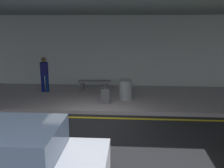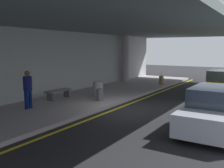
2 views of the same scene
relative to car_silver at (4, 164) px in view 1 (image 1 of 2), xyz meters
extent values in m
plane|color=#232326|center=(1.10, 3.87, -0.71)|extent=(60.00, 60.00, 0.00)
cube|color=#ACA0A5|center=(1.10, 6.97, -0.64)|extent=(26.00, 4.20, 0.15)
cube|color=yellow|center=(1.10, 4.52, -0.71)|extent=(26.00, 0.14, 0.01)
cube|color=slate|center=(1.10, 6.47, 3.24)|extent=(28.00, 13.20, 0.30)
cube|color=#AFB6B1|center=(1.10, 9.22, 1.19)|extent=(26.00, 0.30, 3.80)
cube|color=#2D3847|center=(0.07, 0.00, 0.49)|extent=(2.10, 1.60, 0.60)
cylinder|color=black|center=(1.32, 0.85, -0.39)|extent=(0.64, 0.22, 0.64)
cylinder|color=#061058|center=(-1.74, 7.52, -0.15)|extent=(0.16, 0.16, 0.82)
cylinder|color=#061956|center=(-1.52, 7.52, -0.15)|extent=(0.16, 0.16, 0.82)
cylinder|color=#11134E|center=(-1.63, 7.52, 0.57)|extent=(0.38, 0.38, 0.62)
sphere|color=brown|center=(-1.63, 7.52, 1.00)|extent=(0.24, 0.24, 0.24)
cube|color=#57595C|center=(1.46, 5.84, -0.25)|extent=(0.36, 0.22, 0.62)
cylinder|color=slate|center=(1.46, 5.84, 0.20)|extent=(0.02, 0.02, 0.28)
cube|color=slate|center=(0.72, 7.94, -0.11)|extent=(1.60, 0.50, 0.06)
cube|color=#4C4C51|center=(0.10, 7.94, -0.35)|extent=(0.10, 0.40, 0.42)
cube|color=#4C4C51|center=(1.34, 7.94, -0.35)|extent=(0.10, 0.40, 0.42)
cylinder|color=gray|center=(2.27, 6.50, -0.14)|extent=(0.56, 0.56, 0.85)
camera|label=1|loc=(2.42, -4.41, 2.69)|focal=41.56mm
camera|label=2|loc=(-9.15, -1.54, 2.10)|focal=41.47mm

